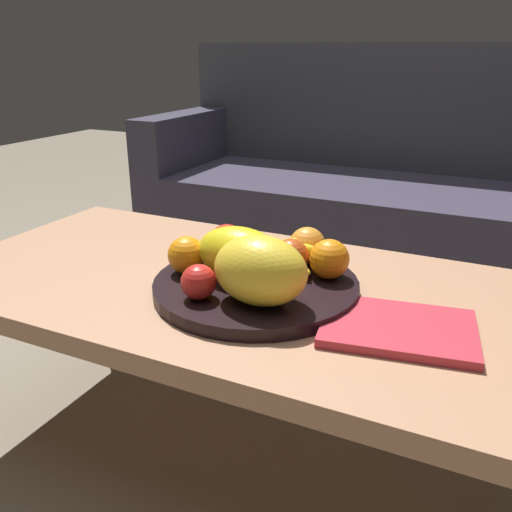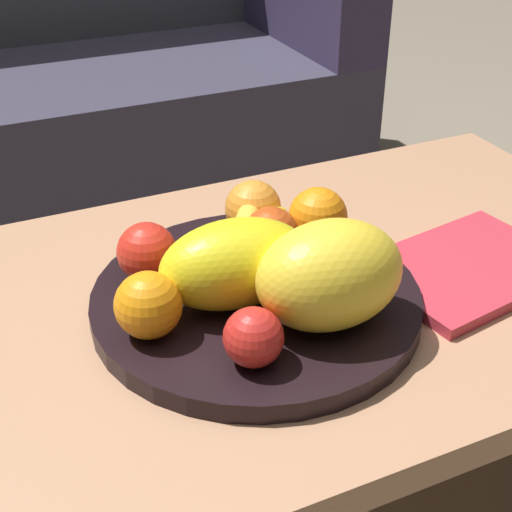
{
  "view_description": "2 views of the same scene",
  "coord_description": "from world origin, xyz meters",
  "px_view_note": "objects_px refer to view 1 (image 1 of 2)",
  "views": [
    {
      "loc": [
        0.46,
        -0.89,
        0.88
      ],
      "look_at": [
        0.05,
        -0.03,
        0.51
      ],
      "focal_mm": 38.12,
      "sensor_mm": 36.0,
      "label": 1
    },
    {
      "loc": [
        -0.25,
        -0.69,
        0.96
      ],
      "look_at": [
        0.05,
        -0.03,
        0.51
      ],
      "focal_mm": 51.87,
      "sensor_mm": 36.0,
      "label": 2
    }
  ],
  "objects_px": {
    "fruit_bowl": "(256,286)",
    "apple_left": "(227,241)",
    "couch": "(364,200)",
    "melon_smaller_beside": "(260,270)",
    "magazine": "(398,328)",
    "coffee_table": "(240,302)",
    "orange_left": "(187,255)",
    "orange_right": "(307,245)",
    "orange_front": "(329,259)",
    "apple_right": "(199,282)",
    "melon_large_front": "(240,254)",
    "apple_front": "(291,257)",
    "banana_bunch": "(281,256)"
  },
  "relations": [
    {
      "from": "coffee_table",
      "to": "apple_right",
      "type": "relative_size",
      "value": 20.14
    },
    {
      "from": "orange_left",
      "to": "apple_front",
      "type": "relative_size",
      "value": 1.04
    },
    {
      "from": "melon_smaller_beside",
      "to": "apple_right",
      "type": "bearing_deg",
      "value": -163.38
    },
    {
      "from": "orange_front",
      "to": "couch",
      "type": "bearing_deg",
      "value": 101.35
    },
    {
      "from": "apple_right",
      "to": "banana_bunch",
      "type": "relative_size",
      "value": 0.42
    },
    {
      "from": "apple_right",
      "to": "magazine",
      "type": "relative_size",
      "value": 0.26
    },
    {
      "from": "melon_smaller_beside",
      "to": "magazine",
      "type": "bearing_deg",
      "value": 10.53
    },
    {
      "from": "apple_left",
      "to": "orange_front",
      "type": "bearing_deg",
      "value": -2.47
    },
    {
      "from": "melon_large_front",
      "to": "apple_left",
      "type": "distance_m",
      "value": 0.12
    },
    {
      "from": "coffee_table",
      "to": "orange_front",
      "type": "relative_size",
      "value": 16.62
    },
    {
      "from": "melon_smaller_beside",
      "to": "apple_front",
      "type": "xyz_separation_m",
      "value": [
        -0.0,
        0.15,
        -0.03
      ]
    },
    {
      "from": "couch",
      "to": "melon_smaller_beside",
      "type": "xyz_separation_m",
      "value": [
        0.16,
        -1.33,
        0.22
      ]
    },
    {
      "from": "orange_front",
      "to": "banana_bunch",
      "type": "distance_m",
      "value": 0.1
    },
    {
      "from": "melon_smaller_beside",
      "to": "banana_bunch",
      "type": "xyz_separation_m",
      "value": [
        -0.03,
        0.15,
        -0.03
      ]
    },
    {
      "from": "apple_left",
      "to": "magazine",
      "type": "relative_size",
      "value": 0.29
    },
    {
      "from": "fruit_bowl",
      "to": "orange_right",
      "type": "relative_size",
      "value": 5.23
    },
    {
      "from": "fruit_bowl",
      "to": "melon_large_front",
      "type": "bearing_deg",
      "value": -164.09
    },
    {
      "from": "couch",
      "to": "apple_right",
      "type": "distance_m",
      "value": 1.37
    },
    {
      "from": "couch",
      "to": "orange_front",
      "type": "distance_m",
      "value": 1.21
    },
    {
      "from": "melon_smaller_beside",
      "to": "orange_right",
      "type": "distance_m",
      "value": 0.22
    },
    {
      "from": "orange_front",
      "to": "apple_left",
      "type": "relative_size",
      "value": 1.06
    },
    {
      "from": "fruit_bowl",
      "to": "apple_left",
      "type": "height_order",
      "value": "apple_left"
    },
    {
      "from": "fruit_bowl",
      "to": "melon_smaller_beside",
      "type": "bearing_deg",
      "value": -60.06
    },
    {
      "from": "melon_smaller_beside",
      "to": "orange_left",
      "type": "xyz_separation_m",
      "value": [
        -0.19,
        0.06,
        -0.02
      ]
    },
    {
      "from": "orange_right",
      "to": "fruit_bowl",
      "type": "bearing_deg",
      "value": -112.87
    },
    {
      "from": "orange_front",
      "to": "apple_left",
      "type": "xyz_separation_m",
      "value": [
        -0.23,
        0.01,
        -0.0
      ]
    },
    {
      "from": "orange_front",
      "to": "apple_right",
      "type": "relative_size",
      "value": 1.21
    },
    {
      "from": "coffee_table",
      "to": "apple_left",
      "type": "xyz_separation_m",
      "value": [
        -0.06,
        0.06,
        0.11
      ]
    },
    {
      "from": "apple_front",
      "to": "banana_bunch",
      "type": "xyz_separation_m",
      "value": [
        -0.02,
        0.01,
        -0.01
      ]
    },
    {
      "from": "orange_front",
      "to": "orange_left",
      "type": "distance_m",
      "value": 0.28
    },
    {
      "from": "fruit_bowl",
      "to": "magazine",
      "type": "bearing_deg",
      "value": -8.49
    },
    {
      "from": "couch",
      "to": "melon_large_front",
      "type": "relative_size",
      "value": 9.49
    },
    {
      "from": "fruit_bowl",
      "to": "apple_right",
      "type": "bearing_deg",
      "value": -115.62
    },
    {
      "from": "melon_large_front",
      "to": "apple_right",
      "type": "relative_size",
      "value": 2.79
    },
    {
      "from": "melon_smaller_beside",
      "to": "orange_left",
      "type": "distance_m",
      "value": 0.2
    },
    {
      "from": "orange_right",
      "to": "magazine",
      "type": "height_order",
      "value": "orange_right"
    },
    {
      "from": "couch",
      "to": "orange_front",
      "type": "xyz_separation_m",
      "value": [
        0.23,
        -1.17,
        0.2
      ]
    },
    {
      "from": "melon_large_front",
      "to": "melon_smaller_beside",
      "type": "relative_size",
      "value": 1.05
    },
    {
      "from": "coffee_table",
      "to": "orange_left",
      "type": "relative_size",
      "value": 17.24
    },
    {
      "from": "coffee_table",
      "to": "couch",
      "type": "height_order",
      "value": "couch"
    },
    {
      "from": "melon_smaller_beside",
      "to": "apple_right",
      "type": "relative_size",
      "value": 2.65
    },
    {
      "from": "fruit_bowl",
      "to": "apple_front",
      "type": "relative_size",
      "value": 5.52
    },
    {
      "from": "banana_bunch",
      "to": "fruit_bowl",
      "type": "bearing_deg",
      "value": -108.62
    },
    {
      "from": "fruit_bowl",
      "to": "magazine",
      "type": "xyz_separation_m",
      "value": [
        0.28,
        -0.04,
        -0.0
      ]
    },
    {
      "from": "apple_left",
      "to": "apple_front",
      "type": "bearing_deg",
      "value": -8.38
    },
    {
      "from": "apple_left",
      "to": "melon_large_front",
      "type": "bearing_deg",
      "value": -49.38
    },
    {
      "from": "orange_left",
      "to": "banana_bunch",
      "type": "xyz_separation_m",
      "value": [
        0.16,
        0.09,
        -0.01
      ]
    },
    {
      "from": "apple_front",
      "to": "magazine",
      "type": "distance_m",
      "value": 0.26
    },
    {
      "from": "apple_right",
      "to": "coffee_table",
      "type": "bearing_deg",
      "value": 87.18
    },
    {
      "from": "magazine",
      "to": "apple_left",
      "type": "bearing_deg",
      "value": 153.06
    }
  ]
}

